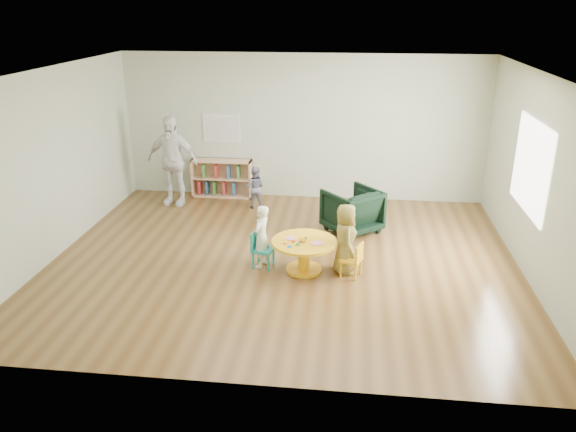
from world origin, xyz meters
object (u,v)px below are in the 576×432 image
object	(u,v)px
kid_chair_left	(261,248)
armchair	(352,210)
toddler	(255,187)
child_right	(345,239)
activity_table	(304,250)
child_left	(261,236)
bookshelf	(222,178)
adult_caretaker	(172,161)
kid_chair_right	(354,259)

from	to	relation	value
kid_chair_left	armchair	world-z (taller)	armchair
kid_chair_left	toddler	distance (m)	2.54
armchair	child_right	distance (m)	1.59
activity_table	child_left	world-z (taller)	child_left
child_right	toddler	bearing A→B (deg)	23.10
bookshelf	armchair	world-z (taller)	armchair
adult_caretaker	child_left	bearing A→B (deg)	-42.96
kid_chair_left	armchair	bearing A→B (deg)	149.81
activity_table	child_right	xyz separation A→B (m)	(0.59, 0.02, 0.20)
kid_chair_left	adult_caretaker	xyz separation A→B (m)	(-2.10, 2.53, 0.56)
child_right	adult_caretaker	distance (m)	4.24
bookshelf	kid_chair_left	bearing A→B (deg)	-67.37
kid_chair_right	child_left	distance (m)	1.38
armchair	toddler	bearing A→B (deg)	-68.13
bookshelf	child_left	distance (m)	3.37
activity_table	armchair	xyz separation A→B (m)	(0.67, 1.60, 0.05)
bookshelf	adult_caretaker	bearing A→B (deg)	-144.40
armchair	toddler	size ratio (longest dim) A/B	1.02
activity_table	armchair	distance (m)	1.73
toddler	adult_caretaker	world-z (taller)	adult_caretaker
toddler	kid_chair_left	bearing A→B (deg)	105.85
kid_chair_right	armchair	world-z (taller)	armchair
activity_table	bookshelf	size ratio (longest dim) A/B	0.79
adult_caretaker	child_right	bearing A→B (deg)	-30.73
kid_chair_right	adult_caretaker	bearing A→B (deg)	71.36
activity_table	adult_caretaker	world-z (taller)	adult_caretaker
kid_chair_left	child_right	size ratio (longest dim) A/B	0.53
bookshelf	child_right	world-z (taller)	child_right
child_left	adult_caretaker	size ratio (longest dim) A/B	0.55
armchair	child_right	bearing A→B (deg)	46.50
child_right	kid_chair_left	bearing A→B (deg)	76.16
activity_table	kid_chair_right	xyz separation A→B (m)	(0.72, -0.10, -0.05)
activity_table	kid_chair_left	size ratio (longest dim) A/B	1.70
activity_table	child_right	world-z (taller)	child_right
kid_chair_right	adult_caretaker	xyz separation A→B (m)	(-3.47, 2.71, 0.59)
child_left	child_right	xyz separation A→B (m)	(1.22, -0.06, 0.05)
adult_caretaker	kid_chair_right	bearing A→B (deg)	-30.94
kid_chair_left	bookshelf	distance (m)	3.37
kid_chair_right	armchair	bearing A→B (deg)	20.76
toddler	child_right	bearing A→B (deg)	128.75
kid_chair_left	kid_chair_right	bearing A→B (deg)	93.47
kid_chair_left	child_left	size ratio (longest dim) A/B	0.58
bookshelf	toddler	xyz separation A→B (m)	(0.79, -0.62, 0.04)
bookshelf	armchair	distance (m)	3.06
child_right	armchair	bearing A→B (deg)	-14.49
child_right	toddler	size ratio (longest dim) A/B	1.29
armchair	kid_chair_right	bearing A→B (deg)	51.06
bookshelf	activity_table	bearing A→B (deg)	-58.55
activity_table	toddler	xyz separation A→B (m)	(-1.16, 2.56, 0.08)
kid_chair_right	bookshelf	world-z (taller)	bookshelf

